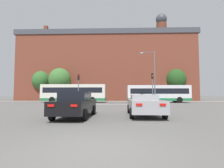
{
  "coord_description": "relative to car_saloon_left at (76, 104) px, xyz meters",
  "views": [
    {
      "loc": [
        0.49,
        -4.45,
        1.37
      ],
      "look_at": [
        -0.49,
        26.18,
        3.25
      ],
      "focal_mm": 28.0,
      "sensor_mm": 36.0,
      "label": 1
    }
  ],
  "objects": [
    {
      "name": "tree_kerbside",
      "position": [
        -10.06,
        26.96,
        3.87
      ],
      "size": [
        4.79,
        4.79,
        7.19
      ],
      "color": "#4C3823",
      "rests_on": "ground_plane"
    },
    {
      "name": "tree_by_building",
      "position": [
        -15.4,
        29.81,
        3.93
      ],
      "size": [
        4.23,
        4.23,
        6.96
      ],
      "color": "#4C3823",
      "rests_on": "ground_plane"
    },
    {
      "name": "ground_plane",
      "position": [
        2.07,
        -6.18,
        -0.79
      ],
      "size": [
        400.0,
        400.0,
        0.0
      ],
      "primitive_type": "plane",
      "color": "#605E5B"
    },
    {
      "name": "brick_civic_building",
      "position": [
        -0.17,
        34.63,
        7.76
      ],
      "size": [
        43.71,
        11.03,
        22.69
      ],
      "color": "brown",
      "rests_on": "ground_plane"
    },
    {
      "name": "car_saloon_left",
      "position": [
        0.0,
        0.0,
        0.0
      ],
      "size": [
        2.01,
        4.89,
        1.56
      ],
      "rotation": [
        0.0,
        0.0,
        -0.02
      ],
      "color": "black",
      "rests_on": "ground_plane"
    },
    {
      "name": "traffic_light_near_right",
      "position": [
        7.55,
        14.38,
        2.19
      ],
      "size": [
        0.26,
        0.31,
        4.46
      ],
      "color": "slate",
      "rests_on": "ground_plane"
    },
    {
      "name": "bus_crossing_lead",
      "position": [
        9.58,
        20.04,
        0.8
      ],
      "size": [
        10.6,
        2.76,
        2.98
      ],
      "rotation": [
        0.0,
        0.0,
        1.57
      ],
      "color": "silver",
      "rests_on": "ground_plane"
    },
    {
      "name": "far_pavement",
      "position": [
        2.07,
        25.74,
        -0.79
      ],
      "size": [
        69.03,
        2.5,
        0.01
      ],
      "primitive_type": "cube",
      "color": "gray",
      "rests_on": "ground_plane"
    },
    {
      "name": "street_lamp_junction",
      "position": [
        7.63,
        14.85,
        3.9
      ],
      "size": [
        2.19,
        0.36,
        7.74
      ],
      "color": "slate",
      "rests_on": "ground_plane"
    },
    {
      "name": "bus_crossing_trailing",
      "position": [
        -5.14,
        19.98,
        0.9
      ],
      "size": [
        11.12,
        2.71,
        3.16
      ],
      "rotation": [
        0.0,
        0.0,
        1.57
      ],
      "color": "silver",
      "rests_on": "ground_plane"
    },
    {
      "name": "stop_line_strip",
      "position": [
        2.07,
        13.82,
        -0.79
      ],
      "size": [
        8.12,
        0.3,
        0.01
      ],
      "primitive_type": "cube",
      "color": "silver",
      "rests_on": "ground_plane"
    },
    {
      "name": "traffic_light_near_left",
      "position": [
        -3.11,
        14.4,
        2.09
      ],
      "size": [
        0.26,
        0.31,
        4.3
      ],
      "color": "slate",
      "rests_on": "ground_plane"
    },
    {
      "name": "tree_distant",
      "position": [
        15.91,
        29.5,
        4.08
      ],
      "size": [
        4.47,
        4.47,
        7.23
      ],
      "color": "#4C3823",
      "rests_on": "ground_plane"
    },
    {
      "name": "pedestrian_waiting",
      "position": [
        -3.16,
        26.4,
        0.18
      ],
      "size": [
        0.42,
        0.25,
        1.67
      ],
      "rotation": [
        0.0,
        0.0,
        3.22
      ],
      "color": "#333851",
      "rests_on": "ground_plane"
    },
    {
      "name": "car_roadster_right",
      "position": [
        4.31,
        0.87,
        -0.08
      ],
      "size": [
        2.14,
        4.97,
        1.36
      ],
      "rotation": [
        0.0,
        0.0,
        -0.02
      ],
      "color": "#9E9EA3",
      "rests_on": "ground_plane"
    }
  ]
}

